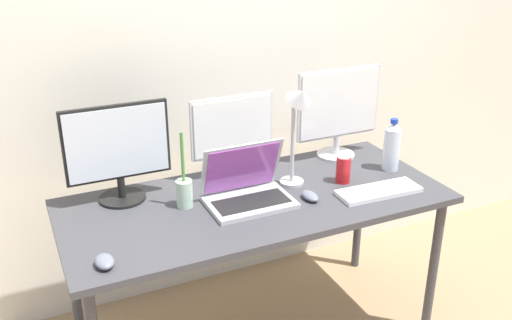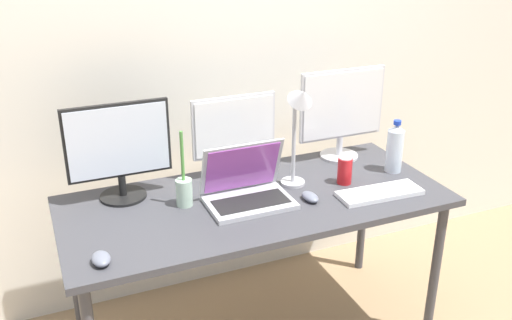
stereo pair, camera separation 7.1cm
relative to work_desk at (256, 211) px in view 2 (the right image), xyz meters
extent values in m
cube|color=silver|center=(0.00, 0.59, 0.62)|extent=(7.00, 0.08, 2.60)
cylinder|color=#424247|center=(0.77, -0.31, -0.32)|extent=(0.04, 0.04, 0.71)
cylinder|color=#424247|center=(-0.77, 0.31, -0.32)|extent=(0.04, 0.04, 0.71)
cylinder|color=#424247|center=(0.77, 0.31, -0.32)|extent=(0.04, 0.04, 0.71)
cube|color=#3D3D42|center=(0.00, 0.00, 0.05)|extent=(1.67, 0.73, 0.03)
cylinder|color=black|center=(-0.53, 0.23, 0.07)|extent=(0.20, 0.20, 0.01)
cylinder|color=black|center=(-0.53, 0.23, 0.12)|extent=(0.03, 0.03, 0.09)
cube|color=black|center=(-0.53, 0.23, 0.33)|extent=(0.44, 0.02, 0.32)
cube|color=silver|center=(-0.53, 0.22, 0.33)|extent=(0.42, 0.01, 0.30)
cylinder|color=silver|center=(0.01, 0.27, 0.07)|extent=(0.18, 0.18, 0.01)
cylinder|color=silver|center=(0.01, 0.27, 0.12)|extent=(0.03, 0.03, 0.09)
cube|color=silver|center=(0.01, 0.27, 0.31)|extent=(0.40, 0.02, 0.28)
cube|color=white|center=(0.01, 0.26, 0.31)|extent=(0.38, 0.01, 0.26)
cylinder|color=silver|center=(0.57, 0.27, 0.07)|extent=(0.19, 0.19, 0.01)
cylinder|color=silver|center=(0.57, 0.27, 0.12)|extent=(0.03, 0.03, 0.09)
cube|color=silver|center=(0.57, 0.27, 0.34)|extent=(0.45, 0.02, 0.35)
cube|color=white|center=(0.57, 0.25, 0.34)|extent=(0.43, 0.01, 0.32)
cube|color=#B7B7BC|center=(-0.05, -0.04, 0.07)|extent=(0.36, 0.25, 0.02)
cube|color=black|center=(-0.05, -0.06, 0.08)|extent=(0.31, 0.14, 0.00)
cube|color=#B7B7BC|center=(-0.05, 0.04, 0.20)|extent=(0.36, 0.09, 0.24)
cube|color=#A54CB2|center=(-0.05, 0.04, 0.20)|extent=(0.32, 0.08, 0.21)
cube|color=white|center=(0.51, -0.18, 0.07)|extent=(0.38, 0.15, 0.02)
ellipsoid|color=slate|center=(0.21, -0.11, 0.08)|extent=(0.06, 0.10, 0.03)
ellipsoid|color=slate|center=(-0.70, -0.25, 0.08)|extent=(0.07, 0.10, 0.04)
cylinder|color=silver|center=(0.72, 0.01, 0.17)|extent=(0.08, 0.08, 0.20)
cone|color=silver|center=(0.72, 0.01, 0.28)|extent=(0.07, 0.07, 0.03)
cylinder|color=#1938B2|center=(0.72, 0.01, 0.31)|extent=(0.04, 0.04, 0.02)
cylinder|color=red|center=(0.43, -0.02, 0.12)|extent=(0.07, 0.07, 0.12)
cylinder|color=silver|center=(0.43, -0.02, 0.19)|extent=(0.06, 0.06, 0.00)
cylinder|color=#B2D1B7|center=(-0.30, 0.06, 0.12)|extent=(0.07, 0.07, 0.12)
cylinder|color=#519342|center=(-0.30, 0.06, 0.29)|extent=(0.01, 0.01, 0.21)
cylinder|color=#B7B7BC|center=(0.21, 0.07, 0.07)|extent=(0.11, 0.11, 0.01)
cylinder|color=#B7B7BC|center=(0.21, 0.07, 0.27)|extent=(0.02, 0.02, 0.39)
cone|color=#B7B7BC|center=(0.21, 0.01, 0.50)|extent=(0.11, 0.12, 0.11)
camera|label=1|loc=(-0.92, -2.00, 1.19)|focal=40.00mm
camera|label=2|loc=(-0.86, -2.03, 1.19)|focal=40.00mm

